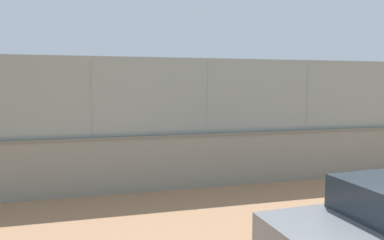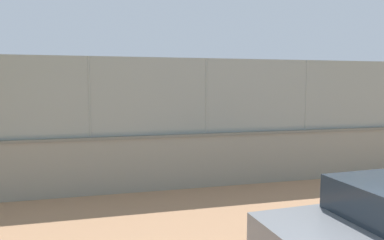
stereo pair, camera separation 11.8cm
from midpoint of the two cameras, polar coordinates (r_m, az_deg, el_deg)
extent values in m
plane|color=tan|center=(23.88, -3.64, -1.50)|extent=(260.00, 260.00, 0.00)
cube|color=gray|center=(12.83, 24.07, -4.88)|extent=(29.97, 1.49, 1.51)
cube|color=slate|center=(12.72, 24.22, -1.35)|extent=(29.97, 1.55, 0.08)
cube|color=gray|center=(12.64, 24.43, 3.72)|extent=(29.36, 1.19, 2.17)
cylinder|color=gray|center=(11.69, 18.16, 3.83)|extent=(0.07, 0.07, 2.17)
cylinder|color=gray|center=(10.31, 2.62, 3.89)|extent=(0.07, 0.07, 2.17)
cylinder|color=gray|center=(9.87, -15.86, 3.59)|extent=(0.07, 0.07, 2.17)
cylinder|color=navy|center=(25.36, -4.60, -0.27)|extent=(0.16, 0.16, 0.71)
cylinder|color=navy|center=(25.17, -4.49, -0.31)|extent=(0.16, 0.16, 0.71)
cylinder|color=#D14C42|center=(25.20, -4.55, 1.11)|extent=(0.36, 0.36, 0.53)
cylinder|color=#D8AD84|center=(25.45, -4.82, 1.39)|extent=(0.51, 0.11, 0.16)
cylinder|color=#D8AD84|center=(24.85, -5.06, 1.28)|extent=(0.51, 0.11, 0.16)
sphere|color=#D8AD84|center=(25.18, -4.56, 1.94)|extent=(0.20, 0.20, 0.20)
cylinder|color=white|center=(25.17, -4.56, 2.13)|extent=(0.22, 0.22, 0.05)
cylinder|color=black|center=(24.81, -5.47, 1.27)|extent=(0.30, 0.05, 0.04)
ellipsoid|color=#333338|center=(24.76, -5.96, 1.26)|extent=(0.30, 0.04, 0.24)
cylinder|color=navy|center=(19.66, -10.67, -2.02)|extent=(0.18, 0.18, 0.77)
cylinder|color=navy|center=(19.59, -11.23, -2.06)|extent=(0.18, 0.18, 0.77)
cylinder|color=white|center=(19.55, -10.99, -0.10)|extent=(0.41, 0.41, 0.57)
cylinder|color=tan|center=(19.68, -10.23, 0.29)|extent=(0.21, 0.55, 0.17)
cylinder|color=tan|center=(19.73, -12.08, 0.26)|extent=(0.21, 0.55, 0.17)
sphere|color=tan|center=(19.51, -11.01, 1.05)|extent=(0.22, 0.22, 0.22)
cylinder|color=red|center=(19.51, -11.02, 1.32)|extent=(0.27, 0.27, 0.05)
cylinder|color=black|center=(19.90, -12.24, 0.31)|extent=(0.10, 0.30, 0.04)
ellipsoid|color=#333338|center=(20.11, -12.43, 0.36)|extent=(0.10, 0.30, 0.24)
sphere|color=orange|center=(23.31, -5.66, -1.54)|extent=(0.13, 0.13, 0.13)
cube|color=#333338|center=(15.94, 27.14, -4.95)|extent=(0.07, 0.38, 0.45)
camera|label=1|loc=(0.06, -89.80, 0.02)|focal=33.13mm
camera|label=2|loc=(0.06, 90.20, -0.02)|focal=33.13mm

